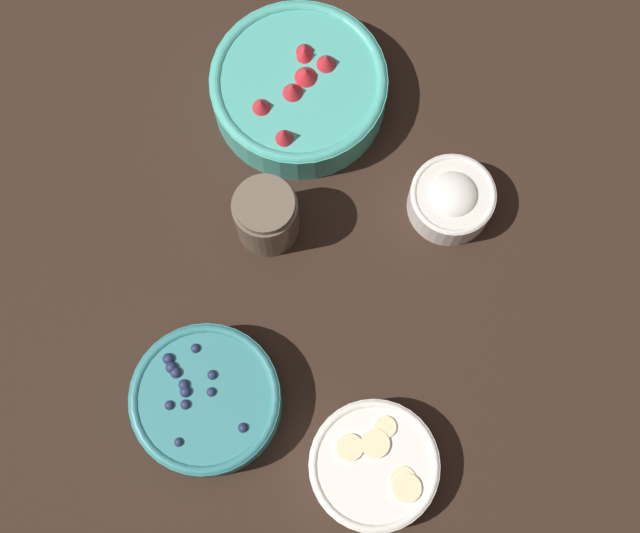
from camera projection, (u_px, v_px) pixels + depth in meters
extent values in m
plane|color=black|center=(313.00, 239.00, 1.11)|extent=(4.00, 4.00, 0.00)
cylinder|color=#47AD9E|center=(299.00, 90.00, 1.13)|extent=(0.22, 0.22, 0.06)
torus|color=#47AD9E|center=(299.00, 81.00, 1.11)|extent=(0.22, 0.22, 0.02)
cylinder|color=red|center=(299.00, 84.00, 1.12)|extent=(0.18, 0.18, 0.02)
cone|color=red|center=(284.00, 135.00, 1.08)|extent=(0.04, 0.04, 0.03)
cone|color=red|center=(326.00, 61.00, 1.10)|extent=(0.04, 0.04, 0.03)
cone|color=red|center=(293.00, 90.00, 1.09)|extent=(0.04, 0.04, 0.02)
cone|color=red|center=(261.00, 105.00, 1.09)|extent=(0.03, 0.03, 0.02)
cone|color=red|center=(305.00, 49.00, 1.11)|extent=(0.04, 0.04, 0.02)
cone|color=red|center=(306.00, 74.00, 1.10)|extent=(0.05, 0.05, 0.02)
cone|color=red|center=(304.00, 54.00, 1.11)|extent=(0.03, 0.03, 0.02)
cylinder|color=teal|center=(207.00, 401.00, 1.04)|extent=(0.17, 0.17, 0.05)
torus|color=teal|center=(204.00, 398.00, 1.01)|extent=(0.17, 0.17, 0.01)
cylinder|color=#23284C|center=(205.00, 399.00, 1.02)|extent=(0.14, 0.14, 0.02)
sphere|color=#23284C|center=(176.00, 373.00, 1.02)|extent=(0.01, 0.01, 0.01)
sphere|color=#23284C|center=(196.00, 348.00, 1.03)|extent=(0.01, 0.01, 0.01)
sphere|color=#23284C|center=(182.00, 402.00, 1.01)|extent=(0.01, 0.01, 0.01)
sphere|color=#23284C|center=(168.00, 359.00, 1.02)|extent=(0.01, 0.01, 0.01)
sphere|color=#23284C|center=(185.00, 392.00, 1.01)|extent=(0.01, 0.01, 0.01)
sphere|color=#23284C|center=(212.00, 375.00, 1.02)|extent=(0.01, 0.01, 0.01)
sphere|color=#23284C|center=(243.00, 428.00, 1.00)|extent=(0.01, 0.01, 0.01)
sphere|color=#23284C|center=(171.00, 367.00, 1.02)|extent=(0.01, 0.01, 0.01)
sphere|color=#23284C|center=(211.00, 392.00, 1.01)|extent=(0.01, 0.01, 0.01)
sphere|color=#23284C|center=(179.00, 442.00, 1.00)|extent=(0.01, 0.01, 0.01)
sphere|color=#23284C|center=(169.00, 405.00, 1.01)|extent=(0.01, 0.01, 0.01)
sphere|color=#23284C|center=(184.00, 385.00, 1.02)|extent=(0.01, 0.01, 0.01)
cylinder|color=white|center=(373.00, 466.00, 1.02)|extent=(0.15, 0.15, 0.04)
torus|color=white|center=(374.00, 465.00, 1.00)|extent=(0.15, 0.15, 0.01)
cylinder|color=beige|center=(374.00, 466.00, 1.01)|extent=(0.12, 0.12, 0.01)
cylinder|color=beige|center=(375.00, 444.00, 1.01)|extent=(0.03, 0.03, 0.01)
cylinder|color=beige|center=(407.00, 488.00, 0.99)|extent=(0.03, 0.03, 0.01)
cylinder|color=beige|center=(385.00, 427.00, 1.01)|extent=(0.03, 0.03, 0.01)
cylinder|color=beige|center=(403.00, 479.00, 1.00)|extent=(0.03, 0.03, 0.00)
cylinder|color=beige|center=(350.00, 447.00, 1.01)|extent=(0.03, 0.03, 0.01)
cylinder|color=silver|center=(451.00, 200.00, 1.10)|extent=(0.11, 0.11, 0.05)
torus|color=silver|center=(453.00, 195.00, 1.08)|extent=(0.11, 0.11, 0.01)
cylinder|color=white|center=(452.00, 197.00, 1.09)|extent=(0.08, 0.08, 0.01)
ellipsoid|color=white|center=(453.00, 195.00, 1.08)|extent=(0.06, 0.06, 0.03)
cylinder|color=brown|center=(267.00, 217.00, 1.08)|extent=(0.08, 0.08, 0.08)
cylinder|color=#512D1E|center=(267.00, 218.00, 1.08)|extent=(0.06, 0.06, 0.06)
cylinder|color=brown|center=(264.00, 204.00, 1.03)|extent=(0.07, 0.07, 0.01)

